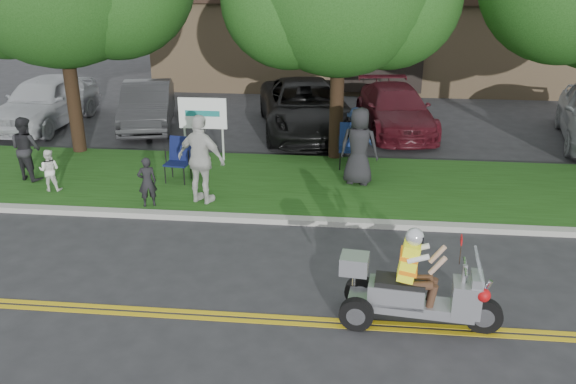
# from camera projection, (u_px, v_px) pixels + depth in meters

# --- Properties ---
(ground) EXTENTS (120.00, 120.00, 0.00)m
(ground) POSITION_uv_depth(u_px,v_px,m) (289.00, 303.00, 9.69)
(ground) COLOR #28282B
(ground) RESTS_ON ground
(centerline_near) EXTENTS (60.00, 0.10, 0.01)m
(centerline_near) POSITION_uv_depth(u_px,v_px,m) (285.00, 323.00, 9.16)
(centerline_near) COLOR gold
(centerline_near) RESTS_ON ground
(centerline_far) EXTENTS (60.00, 0.10, 0.01)m
(centerline_far) POSITION_uv_depth(u_px,v_px,m) (286.00, 317.00, 9.30)
(centerline_far) COLOR gold
(centerline_far) RESTS_ON ground
(curb) EXTENTS (60.00, 0.25, 0.12)m
(curb) POSITION_uv_depth(u_px,v_px,m) (304.00, 221.00, 12.49)
(curb) COLOR #A8A89E
(curb) RESTS_ON ground
(grass_verge) EXTENTS (60.00, 4.00, 0.10)m
(grass_verge) POSITION_uv_depth(u_px,v_px,m) (311.00, 184.00, 14.48)
(grass_verge) COLOR #1C4312
(grass_verge) RESTS_ON ground
(commercial_building) EXTENTS (18.00, 8.20, 4.00)m
(commercial_building) POSITION_uv_depth(u_px,v_px,m) (380.00, 31.00, 26.31)
(commercial_building) COLOR #9E7F5B
(commercial_building) RESTS_ON ground
(business_sign) EXTENTS (1.25, 0.06, 1.75)m
(business_sign) POSITION_uv_depth(u_px,v_px,m) (203.00, 117.00, 15.61)
(business_sign) COLOR silver
(business_sign) RESTS_ON ground
(trike_scooter) EXTENTS (2.40, 0.84, 1.57)m
(trike_scooter) POSITION_uv_depth(u_px,v_px,m) (412.00, 292.00, 8.96)
(trike_scooter) COLOR black
(trike_scooter) RESTS_ON ground
(lawn_chair_a) EXTENTS (0.58, 0.60, 1.09)m
(lawn_chair_a) POSITION_uv_depth(u_px,v_px,m) (351.00, 142.00, 15.35)
(lawn_chair_a) COLOR black
(lawn_chair_a) RESTS_ON grass_verge
(lawn_chair_b) EXTENTS (0.60, 0.62, 1.03)m
(lawn_chair_b) POSITION_uv_depth(u_px,v_px,m) (179.00, 156.00, 14.42)
(lawn_chair_b) COLOR black
(lawn_chair_b) RESTS_ON grass_verge
(spectator_adult_mid) EXTENTS (0.90, 0.81, 1.52)m
(spectator_adult_mid) POSITION_uv_depth(u_px,v_px,m) (26.00, 148.00, 14.40)
(spectator_adult_mid) COLOR black
(spectator_adult_mid) RESTS_ON grass_verge
(spectator_adult_right) EXTENTS (1.23, 0.84, 1.94)m
(spectator_adult_right) POSITION_uv_depth(u_px,v_px,m) (201.00, 159.00, 12.98)
(spectator_adult_right) COLOR silver
(spectator_adult_right) RESTS_ON grass_verge
(spectator_chair_a) EXTENTS (1.09, 0.86, 1.47)m
(spectator_chair_a) POSITION_uv_depth(u_px,v_px,m) (356.00, 136.00, 15.46)
(spectator_chair_a) COLOR #182544
(spectator_chair_a) RESTS_ON grass_verge
(spectator_chair_b) EXTENTS (0.99, 0.75, 1.82)m
(spectator_chair_b) POSITION_uv_depth(u_px,v_px,m) (359.00, 146.00, 14.07)
(spectator_chair_b) COLOR black
(spectator_chair_b) RESTS_ON grass_verge
(child_left) EXTENTS (0.47, 0.40, 1.09)m
(child_left) POSITION_uv_depth(u_px,v_px,m) (147.00, 182.00, 12.92)
(child_left) COLOR black
(child_left) RESTS_ON grass_verge
(child_right) EXTENTS (0.51, 0.41, 0.97)m
(child_right) POSITION_uv_depth(u_px,v_px,m) (49.00, 170.00, 13.80)
(child_right) COLOR white
(child_right) RESTS_ON grass_verge
(parked_car_far_left) EXTENTS (2.11, 4.76, 1.59)m
(parked_car_far_left) POSITION_uv_depth(u_px,v_px,m) (45.00, 101.00, 19.26)
(parked_car_far_left) COLOR #B6B8BE
(parked_car_far_left) RESTS_ON ground
(parked_car_left) EXTENTS (2.41, 4.45, 1.39)m
(parked_car_left) POSITION_uv_depth(u_px,v_px,m) (147.00, 105.00, 19.14)
(parked_car_left) COLOR #2C2C2F
(parked_car_left) RESTS_ON ground
(parked_car_mid) EXTENTS (3.60, 5.99, 1.56)m
(parked_car_mid) POSITION_uv_depth(u_px,v_px,m) (306.00, 107.00, 18.56)
(parked_car_mid) COLOR black
(parked_car_mid) RESTS_ON ground
(parked_car_right) EXTENTS (2.61, 4.93, 1.36)m
(parked_car_right) POSITION_uv_depth(u_px,v_px,m) (395.00, 109.00, 18.72)
(parked_car_right) COLOR #4B111A
(parked_car_right) RESTS_ON ground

